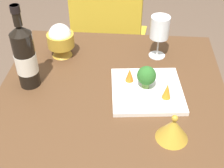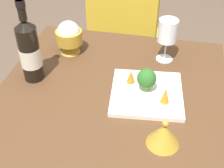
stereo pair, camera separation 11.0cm
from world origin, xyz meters
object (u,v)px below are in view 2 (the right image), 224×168
(chair_near_window, at_px, (125,35))
(rice_bowl, at_px, (69,37))
(wine_glass, at_px, (168,32))
(serving_plate, at_px, (147,93))
(rice_bowl_lid, at_px, (164,134))
(carrot_garnish_left, at_px, (131,76))
(carrot_garnish_right, at_px, (165,95))
(wine_bottle, at_px, (29,50))
(broccoli_floret, at_px, (147,79))

(chair_near_window, xyz_separation_m, rice_bowl, (-0.15, -0.54, 0.28))
(wine_glass, bearing_deg, serving_plate, -100.48)
(rice_bowl, xyz_separation_m, rice_bowl_lid, (0.43, -0.43, -0.04))
(rice_bowl_lid, height_order, serving_plate, rice_bowl_lid)
(wine_glass, bearing_deg, chair_near_window, 116.23)
(wine_glass, xyz_separation_m, carrot_garnish_left, (-0.11, -0.20, -0.09))
(serving_plate, bearing_deg, carrot_garnish_right, -34.70)
(chair_near_window, height_order, serving_plate, chair_near_window)
(carrot_garnish_left, bearing_deg, wine_bottle, -175.50)
(serving_plate, bearing_deg, rice_bowl, 148.95)
(rice_bowl, bearing_deg, serving_plate, -31.05)
(wine_glass, relative_size, carrot_garnish_right, 3.00)
(rice_bowl_lid, bearing_deg, carrot_garnish_right, 92.94)
(chair_near_window, height_order, carrot_garnish_right, chair_near_window)
(carrot_garnish_left, relative_size, carrot_garnish_right, 0.87)
(wine_bottle, height_order, broccoli_floret, wine_bottle)
(carrot_garnish_right, bearing_deg, broccoli_floret, 143.89)
(rice_bowl, bearing_deg, rice_bowl_lid, -44.89)
(wine_glass, distance_m, carrot_garnish_left, 0.24)
(wine_glass, bearing_deg, carrot_garnish_right, -85.77)
(chair_near_window, bearing_deg, broccoli_floret, -67.43)
(serving_plate, height_order, carrot_garnish_right, carrot_garnish_right)
(rice_bowl_lid, xyz_separation_m, serving_plate, (-0.07, 0.21, -0.03))
(rice_bowl, xyz_separation_m, carrot_garnish_right, (0.42, -0.26, -0.03))
(chair_near_window, distance_m, wine_glass, 0.66)
(carrot_garnish_right, bearing_deg, rice_bowl_lid, -87.06)
(wine_glass, distance_m, broccoli_floret, 0.25)
(chair_near_window, xyz_separation_m, serving_plate, (0.21, -0.75, 0.21))
(wine_glass, bearing_deg, carrot_garnish_left, -118.84)
(chair_near_window, relative_size, serving_plate, 3.10)
(chair_near_window, xyz_separation_m, broccoli_floret, (0.20, -0.74, 0.27))
(broccoli_floret, bearing_deg, wine_bottle, 179.36)
(chair_near_window, relative_size, wine_bottle, 2.72)
(wine_bottle, xyz_separation_m, serving_plate, (0.43, -0.01, -0.11))
(wine_bottle, height_order, rice_bowl_lid, wine_bottle)
(carrot_garnish_right, bearing_deg, rice_bowl, 148.37)
(wine_bottle, xyz_separation_m, carrot_garnish_right, (0.50, -0.06, -0.08))
(wine_bottle, bearing_deg, rice_bowl, 68.90)
(chair_near_window, xyz_separation_m, carrot_garnish_left, (0.14, -0.71, 0.24))
(chair_near_window, relative_size, rice_bowl_lid, 8.50)
(wine_bottle, xyz_separation_m, carrot_garnish_left, (0.37, 0.03, -0.08))
(wine_glass, distance_m, serving_plate, 0.27)
(serving_plate, relative_size, carrot_garnish_right, 4.60)
(chair_near_window, bearing_deg, wine_bottle, -99.55)
(rice_bowl, distance_m, carrot_garnish_right, 0.49)
(carrot_garnish_left, bearing_deg, rice_bowl_lid, -61.26)
(serving_plate, distance_m, broccoli_floret, 0.06)
(serving_plate, bearing_deg, wine_bottle, 178.52)
(rice_bowl, distance_m, broccoli_floret, 0.40)
(chair_near_window, relative_size, carrot_garnish_left, 16.35)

